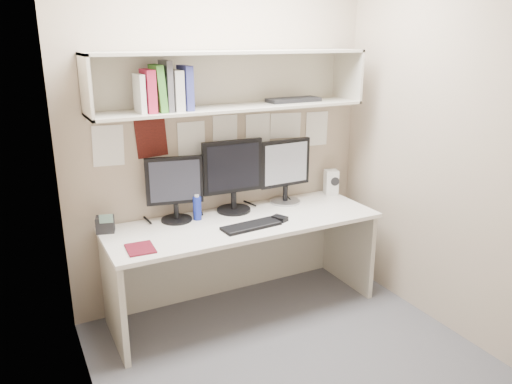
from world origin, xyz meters
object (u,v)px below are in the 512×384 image
desk (243,265)px  monitor_center (233,174)px  desk_phone (105,224)px  monitor_left (175,186)px  keyboard (251,226)px  speaker (331,182)px  monitor_right (285,169)px  maroon_notebook (140,249)px

desk → monitor_center: 0.69m
desk → desk_phone: size_ratio=13.89×
monitor_left → keyboard: (0.42, -0.38, -0.25)m
monitor_left → keyboard: monitor_left is taller
keyboard → monitor_left: bearing=133.4°
desk → desk_phone: desk_phone is taller
desk_phone → speaker: bearing=15.9°
desk_phone → keyboard: bearing=-6.3°
monitor_left → monitor_right: bearing=11.5°
monitor_right → speaker: 0.49m
keyboard → desk_phone: desk_phone is taller
monitor_right → maroon_notebook: monitor_right is taller
monitor_right → desk_phone: 1.44m
monitor_center → keyboard: (-0.04, -0.38, -0.28)m
maroon_notebook → monitor_left: bearing=50.2°
monitor_left → monitor_right: monitor_right is taller
monitor_center → speaker: bearing=2.5°
monitor_center → keyboard: 0.47m
maroon_notebook → desk_phone: (-0.13, 0.40, 0.05)m
maroon_notebook → desk_phone: size_ratio=1.43×
keyboard → maroon_notebook: (-0.79, -0.02, -0.00)m
monitor_right → speaker: (0.46, 0.01, -0.17)m
monitor_left → keyboard: size_ratio=1.11×
monitor_center → monitor_right: (0.46, 0.00, -0.02)m
monitor_left → maroon_notebook: size_ratio=2.30×
speaker → desk_phone: bearing=-161.2°
monitor_center → speaker: size_ratio=2.62×
monitor_center → desk_phone: (-0.96, -0.00, -0.24)m
maroon_notebook → keyboard: bearing=4.6°
monitor_right → keyboard: bearing=-144.6°
maroon_notebook → desk_phone: 0.42m
keyboard → maroon_notebook: bearing=176.8°
monitor_right → maroon_notebook: 1.37m
speaker → desk_phone: speaker is taller
maroon_notebook → desk_phone: bearing=111.7°
keyboard → desk_phone: size_ratio=2.96×
monitor_left → maroon_notebook: (-0.37, -0.40, -0.25)m
monitor_center → maroon_notebook: (-0.83, -0.40, -0.29)m
desk → monitor_right: size_ratio=3.90×
monitor_right → keyboard: 0.68m
monitor_left → monitor_center: bearing=11.5°
monitor_left → desk_phone: 0.54m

